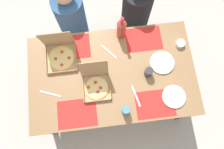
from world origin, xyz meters
The scene contains 19 objects.
ground_plane centered at (0.00, 0.00, 0.00)m, with size 6.00×6.00×0.00m, color beige.
dining_table centered at (0.00, 0.00, 0.64)m, with size 1.61×0.96×0.74m.
placemat_near_left centered at (-0.36, -0.33, 0.74)m, with size 0.36×0.26×0.00m, color red.
placemat_near_right centered at (0.36, -0.33, 0.74)m, with size 0.36×0.26×0.00m, color red.
placemat_far_left centered at (-0.36, 0.33, 0.74)m, with size 0.36×0.26×0.00m, color red.
placemat_far_right centered at (0.36, 0.33, 0.74)m, with size 0.36×0.26×0.00m, color red.
pizza_box_center centered at (-0.47, 0.25, 0.79)m, with size 0.30×0.30×0.33m.
pizza_box_corner_right centered at (-0.16, -0.08, 0.78)m, with size 0.25×0.29×0.29m.
plate_far_left centered at (0.55, -0.28, 0.75)m, with size 0.22×0.22×0.02m.
plate_far_right centered at (0.50, 0.06, 0.75)m, with size 0.24×0.24×0.02m.
soda_bottle centered at (0.14, 0.41, 0.87)m, with size 0.09×0.09×0.32m.
cup_clear_right centered at (0.34, -0.03, 0.79)m, with size 0.08×0.08×0.10m, color #333338.
cup_dark centered at (0.08, -0.36, 0.79)m, with size 0.07×0.07×0.11m, color teal.
condiment_bowl centered at (0.71, 0.23, 0.76)m, with size 0.09×0.09×0.04m, color white.
knife_by_far_right centered at (0.00, 0.23, 0.74)m, with size 0.21×0.02×0.01m, color #B7B7BC.
knife_by_far_left centered at (-0.60, -0.12, 0.74)m, with size 0.21×0.02×0.01m, color #B7B7BC.
knife_by_near_right centered at (0.20, -0.24, 0.74)m, with size 0.21×0.02×0.01m, color #B7B7BC.
diner_left_seat centered at (-0.36, 0.74, 0.50)m, with size 0.32×0.32×1.12m.
diner_right_seat centered at (0.36, 0.74, 0.50)m, with size 0.32×0.32×1.13m.
Camera 1 is at (-0.07, -0.60, 2.83)m, focal length 36.50 mm.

